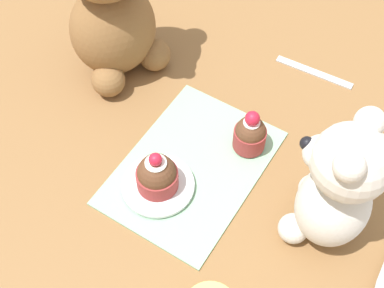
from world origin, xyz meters
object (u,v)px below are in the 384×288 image
at_px(teddy_bear_cream, 338,187).
at_px(teddy_bear_tan, 111,4).
at_px(cupcake_near_cream_bear, 250,134).
at_px(cupcake_near_tan_bear, 157,175).
at_px(saucer_plate, 158,185).
at_px(teaspoon, 314,72).

distance_m(teddy_bear_cream, teddy_bear_tan, 0.39).
relative_size(teddy_bear_tan, cupcake_near_cream_bear, 3.70).
bearing_deg(cupcake_near_tan_bear, saucer_plate, 180.00).
xyz_separation_m(teddy_bear_cream, teaspoon, (-0.23, -0.12, -0.09)).
relative_size(cupcake_near_cream_bear, cupcake_near_tan_bear, 1.03).
bearing_deg(cupcake_near_tan_bear, cupcake_near_cream_bear, 150.55).
height_order(saucer_plate, cupcake_near_tan_bear, cupcake_near_tan_bear).
distance_m(teddy_bear_tan, teaspoon, 0.32).
bearing_deg(teaspoon, cupcake_near_tan_bear, -109.31).
bearing_deg(cupcake_near_tan_bear, teddy_bear_tan, -130.96).
xyz_separation_m(teddy_bear_tan, cupcake_near_tan_bear, (0.15, 0.18, -0.09)).
relative_size(teddy_bear_cream, teddy_bear_tan, 0.77).
bearing_deg(teddy_bear_tan, teaspoon, -41.62).
xyz_separation_m(teddy_bear_tan, teaspoon, (-0.15, 0.26, -0.12)).
distance_m(cupcake_near_cream_bear, saucer_plate, 0.14).
xyz_separation_m(teddy_bear_tan, cupcake_near_cream_bear, (0.03, 0.24, -0.09)).
xyz_separation_m(saucer_plate, teaspoon, (-0.30, 0.09, -0.01)).
xyz_separation_m(cupcake_near_cream_bear, cupcake_near_tan_bear, (0.12, -0.07, 0.00)).
height_order(teddy_bear_cream, teddy_bear_tan, teddy_bear_tan).
bearing_deg(teaspoon, saucer_plate, -109.31).
distance_m(cupcake_near_cream_bear, cupcake_near_tan_bear, 0.14).
bearing_deg(cupcake_near_tan_bear, teaspoon, 163.67).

